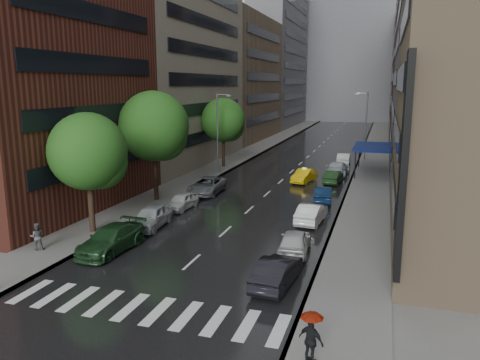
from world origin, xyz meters
name	(u,v)px	position (x,y,z in m)	size (l,w,h in m)	color
ground	(160,291)	(0.00, 0.00, 0.00)	(220.00, 220.00, 0.00)	gray
road	(312,153)	(0.00, 50.00, 0.01)	(14.00, 140.00, 0.01)	black
sidewalk_left	(254,150)	(-9.00, 50.00, 0.07)	(4.00, 140.00, 0.15)	gray
sidewalk_right	(374,155)	(9.00, 50.00, 0.07)	(4.00, 140.00, 0.15)	gray
crosswalk	(144,309)	(0.20, -2.00, 0.01)	(13.15, 2.80, 0.01)	silver
buildings_left	(235,49)	(-15.00, 58.79, 15.99)	(8.00, 108.00, 38.00)	maroon
buildings_right	(424,50)	(15.00, 56.70, 15.03)	(8.05, 109.10, 36.00)	#937A5B
building_far	(351,63)	(0.00, 118.00, 16.00)	(40.00, 14.00, 32.00)	slate
tree_near	(88,152)	(-8.60, 6.92, 5.68)	(5.21, 5.21, 8.30)	#382619
tree_mid	(154,126)	(-8.60, 16.39, 6.56)	(6.01, 6.01, 9.58)	#382619
tree_far	(223,120)	(-8.60, 34.27, 5.83)	(5.34, 5.34, 8.52)	#382619
taxi	(304,176)	(2.43, 28.27, 0.70)	(1.48, 4.25, 1.40)	#E5B80C
parked_cars_left	(170,207)	(-5.40, 12.38, 0.76)	(2.67, 21.82, 1.60)	#1C3E20
parked_cars_right	(325,191)	(5.40, 21.51, 0.74)	(2.44, 43.16, 1.53)	black
ped_black_umbrella	(37,230)	(-9.64, 2.76, 1.38)	(1.03, 0.98, 2.09)	#535257
ped_red_umbrella	(311,333)	(8.14, -4.15, 1.32)	(1.11, 0.83, 2.01)	black
street_lamp_left	(218,131)	(-7.72, 30.00, 4.89)	(1.74, 0.22, 9.00)	gray
street_lamp_right	(366,124)	(7.72, 45.00, 4.89)	(1.74, 0.22, 9.00)	gray
awning	(372,147)	(8.98, 35.00, 3.13)	(4.00, 8.00, 3.12)	navy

